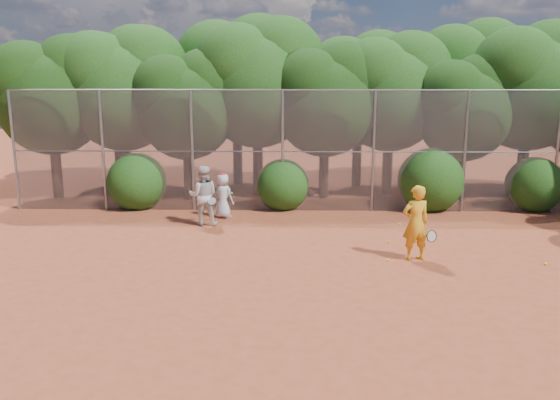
{
  "coord_description": "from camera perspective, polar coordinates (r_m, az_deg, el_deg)",
  "views": [
    {
      "loc": [
        -0.66,
        -11.98,
        4.17
      ],
      "look_at": [
        -1.0,
        2.5,
        1.1
      ],
      "focal_mm": 35.0,
      "sensor_mm": 36.0,
      "label": 1
    }
  ],
  "objects": [
    {
      "name": "ball_0",
      "position": [
        13.84,
        14.1,
        -5.79
      ],
      "size": [
        0.07,
        0.07,
        0.07
      ],
      "primitive_type": "sphere",
      "color": "yellow",
      "rests_on": "ground"
    },
    {
      "name": "tree_11",
      "position": [
        22.79,
        8.38,
        11.83
      ],
      "size": [
        4.64,
        4.03,
        6.35
      ],
      "color": "black",
      "rests_on": "ground"
    },
    {
      "name": "tree_7",
      "position": [
        22.39,
        24.77,
        11.18
      ],
      "size": [
        4.77,
        4.14,
        6.53
      ],
      "color": "black",
      "rests_on": "ground"
    },
    {
      "name": "ball_4",
      "position": [
        16.89,
        12.37,
        -2.49
      ],
      "size": [
        0.07,
        0.07,
        0.07
      ],
      "primitive_type": "sphere",
      "color": "yellow",
      "rests_on": "ground"
    },
    {
      "name": "bush_0",
      "position": [
        19.31,
        -14.74,
        2.12
      ],
      "size": [
        2.0,
        2.0,
        2.0
      ],
      "primitive_type": "sphere",
      "color": "#184210",
      "rests_on": "ground"
    },
    {
      "name": "tree_0",
      "position": [
        21.86,
        -22.74,
        10.44
      ],
      "size": [
        4.38,
        3.81,
        6.0
      ],
      "color": "black",
      "rests_on": "ground"
    },
    {
      "name": "tree_12",
      "position": [
        24.33,
        19.07,
        12.14
      ],
      "size": [
        5.02,
        4.37,
        6.88
      ],
      "color": "black",
      "rests_on": "ground"
    },
    {
      "name": "player_teen",
      "position": [
        17.41,
        -5.97,
        0.48
      ],
      "size": [
        0.83,
        0.73,
        1.45
      ],
      "rotation": [
        0.0,
        0.0,
        2.65
      ],
      "color": "silver",
      "rests_on": "ground"
    },
    {
      "name": "ball_3",
      "position": [
        13.45,
        11.21,
        -6.18
      ],
      "size": [
        0.07,
        0.07,
        0.07
      ],
      "primitive_type": "sphere",
      "color": "yellow",
      "rests_on": "ground"
    },
    {
      "name": "tree_6",
      "position": [
        20.97,
        18.84,
        9.42
      ],
      "size": [
        3.86,
        3.36,
        5.29
      ],
      "color": "black",
      "rests_on": "ground"
    },
    {
      "name": "ground",
      "position": [
        12.7,
        4.28,
        -7.23
      ],
      "size": [
        80.0,
        80.0,
        0.0
      ],
      "primitive_type": "plane",
      "color": "#933B21",
      "rests_on": "ground"
    },
    {
      "name": "tree_3",
      "position": [
        20.87,
        -2.22,
        12.58
      ],
      "size": [
        4.89,
        4.26,
        6.7
      ],
      "color": "black",
      "rests_on": "ground"
    },
    {
      "name": "bush_1",
      "position": [
        18.58,
        0.28,
        1.83
      ],
      "size": [
        1.8,
        1.8,
        1.8
      ],
      "primitive_type": "sphere",
      "color": "#184210",
      "rests_on": "ground"
    },
    {
      "name": "bush_2",
      "position": [
        19.11,
        15.45,
        2.29
      ],
      "size": [
        2.2,
        2.2,
        2.2
      ],
      "primitive_type": "sphere",
      "color": "#184210",
      "rests_on": "ground"
    },
    {
      "name": "player_white",
      "position": [
        16.54,
        -8.01,
        0.46
      ],
      "size": [
        0.93,
        0.8,
        1.81
      ],
      "rotation": [
        0.0,
        0.0,
        3.21
      ],
      "color": "silver",
      "rests_on": "ground"
    },
    {
      "name": "tree_5",
      "position": [
        21.35,
        11.61,
        11.4
      ],
      "size": [
        4.51,
        3.92,
        6.17
      ],
      "color": "black",
      "rests_on": "ground"
    },
    {
      "name": "tree_9",
      "position": [
        23.96,
        -16.71,
        11.88
      ],
      "size": [
        4.83,
        4.2,
        6.62
      ],
      "color": "black",
      "rests_on": "ground"
    },
    {
      "name": "fence_back",
      "position": [
        18.11,
        3.06,
        5.24
      ],
      "size": [
        20.05,
        0.09,
        4.03
      ],
      "color": "gray",
      "rests_on": "ground"
    },
    {
      "name": "tree_4",
      "position": [
        20.26,
        4.87,
        10.76
      ],
      "size": [
        4.19,
        3.64,
        5.73
      ],
      "color": "black",
      "rests_on": "ground"
    },
    {
      "name": "tree_1",
      "position": [
        21.46,
        -16.0,
        11.5
      ],
      "size": [
        4.64,
        4.03,
        6.35
      ],
      "color": "black",
      "rests_on": "ground"
    },
    {
      "name": "bush_3",
      "position": [
        20.28,
        25.07,
        1.7
      ],
      "size": [
        1.9,
        1.9,
        1.9
      ],
      "primitive_type": "sphere",
      "color": "#184210",
      "rests_on": "ground"
    },
    {
      "name": "tree_2",
      "position": [
        20.18,
        -9.62,
        10.14
      ],
      "size": [
        3.99,
        3.47,
        5.47
      ],
      "color": "black",
      "rests_on": "ground"
    },
    {
      "name": "ball_2",
      "position": [
        14.37,
        25.99,
        -6.01
      ],
      "size": [
        0.07,
        0.07,
        0.07
      ],
      "primitive_type": "sphere",
      "color": "yellow",
      "rests_on": "ground"
    },
    {
      "name": "player_yellow",
      "position": [
        13.48,
        13.99,
        -2.35
      ],
      "size": [
        0.88,
        0.6,
        1.84
      ],
      "rotation": [
        0.0,
        0.0,
        3.37
      ],
      "color": "gold",
      "rests_on": "ground"
    },
    {
      "name": "ball_1",
      "position": [
        14.97,
        11.28,
        -4.31
      ],
      "size": [
        0.07,
        0.07,
        0.07
      ],
      "primitive_type": "sphere",
      "color": "yellow",
      "rests_on": "ground"
    },
    {
      "name": "tree_10",
      "position": [
        23.14,
        -4.41,
        13.07
      ],
      "size": [
        5.15,
        4.48,
        7.06
      ],
      "color": "black",
      "rests_on": "ground"
    }
  ]
}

